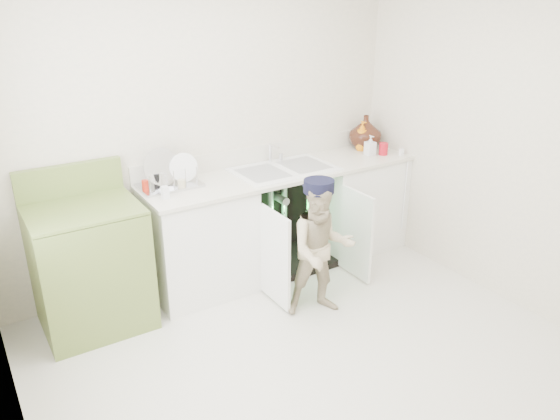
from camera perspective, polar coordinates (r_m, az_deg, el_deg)
The scene contains 5 objects.
ground at distance 3.85m, azimuth 3.23°, elevation -14.93°, with size 3.50×3.50×0.00m, color beige.
room_shell at distance 3.25m, azimuth 3.70°, elevation 2.90°, with size 6.00×5.50×1.26m.
counter_run at distance 4.76m, azimuth 0.60°, elevation -0.55°, with size 2.44×1.02×1.21m.
avocado_stove at distance 4.15m, azimuth -19.23°, elevation -5.47°, with size 0.75×0.65×1.16m.
repair_worker at distance 4.05m, azimuth 4.35°, elevation -4.00°, with size 0.62×0.72×1.06m.
Camera 1 is at (-1.81, -2.47, 2.33)m, focal length 35.00 mm.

